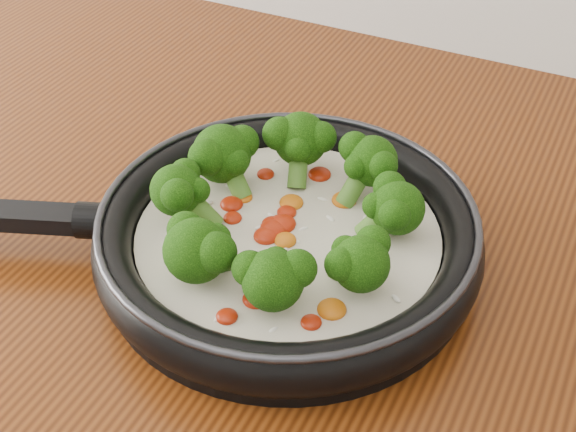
% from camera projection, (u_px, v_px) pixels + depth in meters
% --- Properties ---
extents(skillet, '(0.52, 0.41, 0.09)m').
position_uv_depth(skillet, '(283.00, 232.00, 0.65)').
color(skillet, black).
rests_on(skillet, counter).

